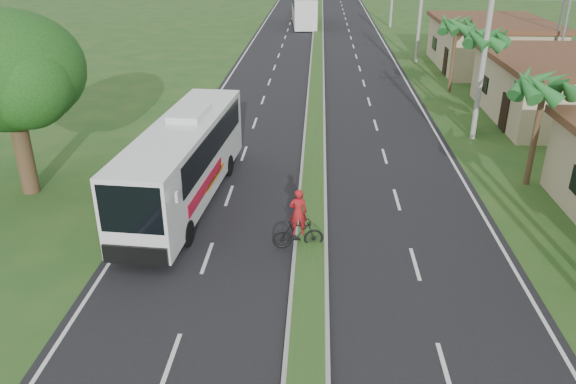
{
  "coord_description": "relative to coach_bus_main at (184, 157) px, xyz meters",
  "views": [
    {
      "loc": [
        0.14,
        -11.18,
        10.01
      ],
      "look_at": [
        -0.83,
        6.63,
        1.8
      ],
      "focal_mm": 35.0,
      "sensor_mm": 36.0,
      "label": 1
    }
  ],
  "objects": [
    {
      "name": "ground",
      "position": [
        5.12,
        -9.44,
        -1.96
      ],
      "size": [
        180.0,
        180.0,
        0.0
      ],
      "primitive_type": "plane",
      "color": "#214C1C",
      "rests_on": "ground"
    },
    {
      "name": "road_asphalt",
      "position": [
        5.12,
        10.56,
        -1.95
      ],
      "size": [
        14.0,
        160.0,
        0.02
      ],
      "primitive_type": "cube",
      "color": "black",
      "rests_on": "ground"
    },
    {
      "name": "median_strip",
      "position": [
        5.12,
        10.56,
        -1.85
      ],
      "size": [
        1.2,
        160.0,
        0.18
      ],
      "color": "gray",
      "rests_on": "ground"
    },
    {
      "name": "lane_edge_left",
      "position": [
        -1.58,
        10.56,
        -1.96
      ],
      "size": [
        0.12,
        160.0,
        0.01
      ],
      "primitive_type": "cube",
      "color": "silver",
      "rests_on": "ground"
    },
    {
      "name": "lane_edge_right",
      "position": [
        11.82,
        10.56,
        -1.96
      ],
      "size": [
        0.12,
        160.0,
        0.01
      ],
      "primitive_type": "cube",
      "color": "silver",
      "rests_on": "ground"
    },
    {
      "name": "shop_mid",
      "position": [
        19.12,
        12.56,
        -0.1
      ],
      "size": [
        7.6,
        10.6,
        3.67
      ],
      "color": "tan",
      "rests_on": "ground"
    },
    {
      "name": "shop_far",
      "position": [
        19.12,
        26.56,
        -0.03
      ],
      "size": [
        8.6,
        11.6,
        3.82
      ],
      "color": "tan",
      "rests_on": "ground"
    },
    {
      "name": "palm_verge_b",
      "position": [
        14.52,
        2.56,
        2.4
      ],
      "size": [
        2.4,
        2.4,
        5.05
      ],
      "color": "#473321",
      "rests_on": "ground"
    },
    {
      "name": "palm_verge_c",
      "position": [
        13.92,
        9.56,
        3.17
      ],
      "size": [
        2.4,
        2.4,
        5.85
      ],
      "color": "#473321",
      "rests_on": "ground"
    },
    {
      "name": "palm_verge_d",
      "position": [
        14.42,
        18.56,
        2.59
      ],
      "size": [
        2.4,
        2.4,
        5.25
      ],
      "color": "#473321",
      "rests_on": "ground"
    },
    {
      "name": "shade_tree",
      "position": [
        -6.99,
        0.58,
        3.07
      ],
      "size": [
        6.3,
        6.0,
        7.54
      ],
      "color": "#473321",
      "rests_on": "ground"
    },
    {
      "name": "utility_pole_b",
      "position": [
        13.59,
        8.56,
        4.3
      ],
      "size": [
        3.2,
        0.28,
        12.0
      ],
      "color": "gray",
      "rests_on": "ground"
    },
    {
      "name": "coach_bus_main",
      "position": [
        0.0,
        0.0,
        0.0
      ],
      "size": [
        3.12,
        11.14,
        3.55
      ],
      "rotation": [
        0.0,
        0.0,
        -0.08
      ],
      "color": "white",
      "rests_on": "ground"
    },
    {
      "name": "coach_bus_far",
      "position": [
        3.32,
        49.53,
        -0.04
      ],
      "size": [
        3.4,
        11.77,
        3.38
      ],
      "rotation": [
        0.0,
        0.0,
        0.08
      ],
      "color": "white",
      "rests_on": "ground"
    },
    {
      "name": "motorcyclist",
      "position": [
        4.68,
        -3.58,
        -1.15
      ],
      "size": [
        1.84,
        0.74,
        2.25
      ],
      "rotation": [
        0.0,
        0.0,
        0.13
      ],
      "color": "black",
      "rests_on": "ground"
    }
  ]
}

